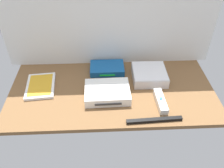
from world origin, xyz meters
TOP-DOWN VIEW (x-y plane):
  - ground_plane at (0.00, 0.00)cm, footprint 100.00×48.00cm
  - back_wall at (0.00, 24.60)cm, footprint 110.00×1.20cm
  - game_console at (-2.39, -3.76)cm, footprint 21.30×16.81cm
  - mini_computer at (19.57, 8.31)cm, footprint 17.23×17.23cm
  - game_case at (-35.35, 4.14)cm, footprint 15.21×20.11cm
  - network_router at (-1.92, 16.14)cm, footprint 18.03×12.43cm
  - remote_wand at (21.73, -10.24)cm, footprint 4.11×14.92cm
  - sensor_bar at (17.02, -20.78)cm, footprint 24.06×2.91cm

SIDE VIEW (x-z plane):
  - ground_plane at x=0.00cm, z-range -2.00..0.00cm
  - sensor_bar at x=17.02cm, z-range 0.00..1.40cm
  - game_case at x=-35.35cm, z-range -0.02..1.54cm
  - remote_wand at x=21.73cm, z-range -0.19..3.21cm
  - network_router at x=-1.92cm, z-range 0.00..3.40cm
  - game_console at x=-2.39cm, z-range 0.00..4.40cm
  - mini_computer at x=19.57cm, z-range -0.01..5.29cm
  - back_wall at x=0.00cm, z-range 0.00..64.00cm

